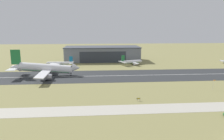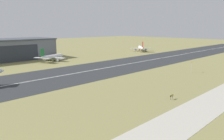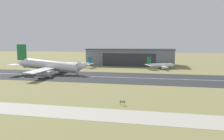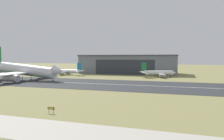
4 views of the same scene
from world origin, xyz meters
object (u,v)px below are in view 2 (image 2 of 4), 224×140
Objects in this scene: airplane_parked_centre at (52,57)px; airplane_parked_west at (141,48)px; runway_sign at (172,96)px; windsock_pole at (192,63)px.

airplane_parked_west is at bearing -2.27° from airplane_parked_centre.
runway_sign is at bearing -138.10° from airplane_parked_west.
airplane_parked_west reaches higher than airplane_parked_centre.
airplane_parked_west is 13.19× the size of runway_sign.
airplane_parked_centre is at bearing 81.96° from runway_sign.
windsock_pole is 3.32× the size of runway_sign.
airplane_parked_centre is at bearing 110.52° from windsock_pole.
windsock_pole is 50.09m from runway_sign.
airplane_parked_centre is 13.85× the size of runway_sign.
runway_sign is (-14.59, -103.32, -1.80)m from airplane_parked_centre.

